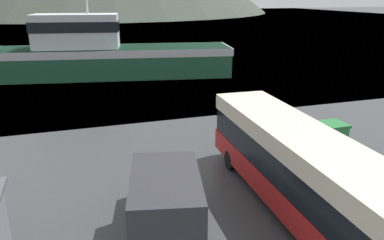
# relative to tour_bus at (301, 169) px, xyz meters

# --- Properties ---
(water_surface) EXTENTS (240.00, 240.00, 0.00)m
(water_surface) POSITION_rel_tour_bus_xyz_m (1.35, 132.21, -1.83)
(water_surface) COLOR slate
(water_surface) RESTS_ON ground
(tour_bus) EXTENTS (2.94, 12.15, 3.25)m
(tour_bus) POSITION_rel_tour_bus_xyz_m (0.00, 0.00, 0.00)
(tour_bus) COLOR red
(tour_bus) RESTS_ON ground
(delivery_van) EXTENTS (3.31, 5.73, 2.56)m
(delivery_van) POSITION_rel_tour_bus_xyz_m (-5.11, 0.08, -0.49)
(delivery_van) COLOR #2D2D33
(delivery_van) RESTS_ON ground
(fishing_boat) EXTENTS (25.72, 9.63, 11.75)m
(fishing_boat) POSITION_rel_tour_bus_xyz_m (-5.01, 27.81, 0.45)
(fishing_boat) COLOR #1E5138
(fishing_boat) RESTS_ON water_surface
(storage_bin) EXTENTS (1.19, 1.34, 1.43)m
(storage_bin) POSITION_rel_tour_bus_xyz_m (5.33, 4.92, -1.10)
(storage_bin) COLOR #287F3D
(storage_bin) RESTS_ON ground
(small_boat) EXTENTS (4.43, 6.73, 0.84)m
(small_boat) POSITION_rel_tour_bus_xyz_m (-12.93, 39.82, -1.41)
(small_boat) COLOR maroon
(small_boat) RESTS_ON water_surface
(mooring_bollard) EXTENTS (0.37, 0.37, 0.75)m
(mooring_bollard) POSITION_rel_tour_bus_xyz_m (5.29, 11.21, -1.43)
(mooring_bollard) COLOR #4C4C51
(mooring_bollard) RESTS_ON ground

